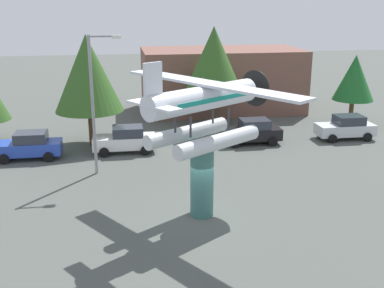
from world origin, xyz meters
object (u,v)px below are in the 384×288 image
at_px(floatplane_monument, 204,108).
at_px(car_far_black, 252,131).
at_px(tree_center_back, 214,62).
at_px(storefront_building, 221,80).
at_px(car_near_blue, 29,146).
at_px(tree_far_east, 354,78).
at_px(car_mid_white, 125,139).
at_px(streetlight_primary, 96,96).
at_px(display_pedestal, 202,180).
at_px(car_distant_silver, 346,127).
at_px(tree_east, 88,73).

bearing_deg(floatplane_monument, car_far_black, 29.07).
xyz_separation_m(floatplane_monument, tree_center_back, (3.59, 15.60, 0.05)).
relative_size(car_far_black, storefront_building, 0.29).
relative_size(car_near_blue, tree_far_east, 0.74).
bearing_deg(tree_far_east, car_mid_white, -166.75).
relative_size(streetlight_primary, storefront_building, 0.57).
bearing_deg(display_pedestal, tree_center_back, 76.74).
bearing_deg(streetlight_primary, car_near_blue, 142.98).
bearing_deg(car_distant_silver, tree_east, -4.13).
bearing_deg(tree_center_back, car_far_black, -67.81).
bearing_deg(tree_east, tree_center_back, 19.09).
distance_m(floatplane_monument, car_near_blue, 14.51).
distance_m(floatplane_monument, streetlight_primary, 8.26).
relative_size(streetlight_primary, tree_far_east, 1.41).
xyz_separation_m(car_distant_silver, tree_east, (-18.43, 1.33, 4.21)).
bearing_deg(streetlight_primary, car_distant_silver, 14.36).
bearing_deg(car_distant_silver, tree_center_back, -26.80).
distance_m(floatplane_monument, tree_east, 13.65).
distance_m(floatplane_monument, car_distant_silver, 17.32).
xyz_separation_m(car_far_black, tree_center_back, (-1.89, 4.63, 4.37)).
distance_m(streetlight_primary, tree_center_back, 12.59).
bearing_deg(car_near_blue, streetlight_primary, 142.98).
xyz_separation_m(car_distant_silver, tree_center_back, (-9.05, 4.57, 4.37)).
bearing_deg(car_far_black, tree_far_east, -158.47).
height_order(display_pedestal, car_far_black, display_pedestal).
relative_size(floatplane_monument, car_near_blue, 2.19).
distance_m(display_pedestal, car_far_black, 12.41).
relative_size(car_distant_silver, storefront_building, 0.29).
height_order(storefront_building, tree_center_back, tree_center_back).
bearing_deg(tree_east, floatplane_monument, -64.91).
height_order(streetlight_primary, tree_center_back, streetlight_primary).
distance_m(car_far_black, car_distant_silver, 7.16).
xyz_separation_m(floatplane_monument, car_distant_silver, (12.64, 11.03, -4.32)).
xyz_separation_m(car_mid_white, tree_east, (-2.31, 2.01, 4.21)).
bearing_deg(display_pedestal, car_far_black, 63.18).
bearing_deg(tree_east, car_distant_silver, -4.13).
relative_size(display_pedestal, car_far_black, 0.84).
distance_m(car_near_blue, car_far_black, 15.16).
distance_m(car_near_blue, car_distant_silver, 22.32).
xyz_separation_m(floatplane_monument, tree_east, (-5.79, 12.36, -0.11)).
relative_size(display_pedestal, car_distant_silver, 0.84).
distance_m(car_distant_silver, storefront_building, 13.10).
bearing_deg(streetlight_primary, storefront_building, 55.27).
distance_m(display_pedestal, tree_east, 14.07).
bearing_deg(car_near_blue, tree_center_back, -156.83).
xyz_separation_m(display_pedestal, floatplane_monument, (0.11, 0.07, 3.44)).
height_order(floatplane_monument, car_distant_silver, floatplane_monument).
relative_size(car_far_black, streetlight_primary, 0.52).
bearing_deg(display_pedestal, streetlight_primary, 127.14).
distance_m(display_pedestal, car_distant_silver, 16.93).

